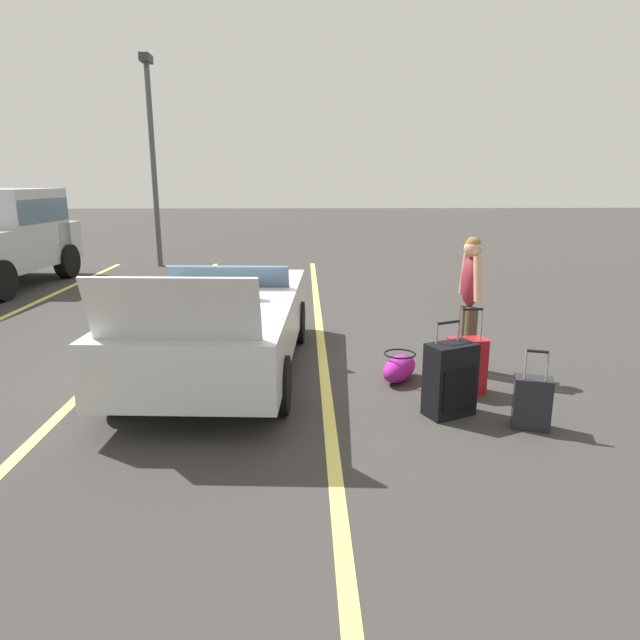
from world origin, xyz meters
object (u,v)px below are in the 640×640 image
(suitcase_medium_bright, at_px, (466,366))
(duffel_bag, at_px, (399,368))
(suitcase_large_black, at_px, (450,380))
(convertible_car, at_px, (225,320))
(parking_lamp_post, at_px, (152,148))
(suitcase_small_carryon, at_px, (532,403))
(traveler_person, at_px, (470,297))

(suitcase_medium_bright, distance_m, duffel_bag, 0.79)
(suitcase_large_black, bearing_deg, convertible_car, -147.65)
(parking_lamp_post, bearing_deg, suitcase_large_black, -151.94)
(convertible_car, xyz_separation_m, suitcase_small_carryon, (-1.92, -3.13, -0.34))
(duffel_bag, bearing_deg, suitcase_small_carryon, -141.58)
(traveler_person, distance_m, parking_lamp_post, 10.78)
(convertible_car, height_order, parking_lamp_post, parking_lamp_post)
(suitcase_medium_bright, distance_m, suitcase_small_carryon, 0.99)
(suitcase_small_carryon, distance_m, duffel_bag, 1.67)
(suitcase_large_black, xyz_separation_m, duffel_bag, (0.98, 0.34, -0.21))
(convertible_car, xyz_separation_m, suitcase_medium_bright, (-1.01, -2.76, -0.28))
(convertible_car, distance_m, parking_lamp_post, 9.30)
(suitcase_medium_bright, xyz_separation_m, parking_lamp_post, (9.48, 5.70, 2.77))
(convertible_car, bearing_deg, suitcase_medium_bright, -106.64)
(suitcase_large_black, relative_size, traveler_person, 0.58)
(duffel_bag, xyz_separation_m, parking_lamp_post, (9.08, 5.03, 2.93))
(suitcase_large_black, distance_m, traveler_person, 1.52)
(convertible_car, height_order, duffel_bag, convertible_car)
(convertible_car, height_order, suitcase_large_black, convertible_car)
(duffel_bag, relative_size, parking_lamp_post, 0.13)
(convertible_car, distance_m, duffel_bag, 2.23)
(convertible_car, xyz_separation_m, suitcase_large_black, (-1.60, -2.43, -0.22))
(suitcase_large_black, xyz_separation_m, suitcase_medium_bright, (0.59, -0.33, -0.06))
(suitcase_large_black, distance_m, suitcase_medium_bright, 0.68)
(duffel_bag, xyz_separation_m, traveler_person, (0.32, -0.87, 0.77))
(convertible_car, relative_size, suitcase_large_black, 4.46)
(duffel_bag, distance_m, traveler_person, 1.21)
(suitcase_small_carryon, bearing_deg, suitcase_medium_bright, 39.31)
(duffel_bag, distance_m, parking_lamp_post, 10.79)
(convertible_car, relative_size, suitcase_small_carryon, 5.37)
(duffel_bag, height_order, traveler_person, traveler_person)
(suitcase_large_black, xyz_separation_m, suitcase_small_carryon, (-0.33, -0.70, -0.12))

